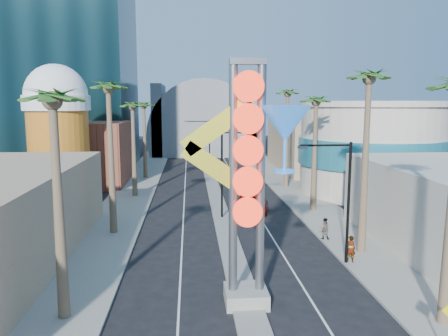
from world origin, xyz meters
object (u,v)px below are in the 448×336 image
neon_sign (263,166)px  red_pickup (253,203)px  pedestrian_b (325,228)px  pedestrian_a (350,249)px

neon_sign → red_pickup: 20.57m
neon_sign → pedestrian_b: 13.49m
pedestrian_b → red_pickup: bearing=-45.4°
neon_sign → red_pickup: neon_sign is taller
pedestrian_a → neon_sign: bearing=46.3°
red_pickup → pedestrian_b: bearing=-58.5°
neon_sign → red_pickup: (2.34, 19.37, -6.51)m
red_pickup → pedestrian_a: 14.95m
neon_sign → pedestrian_b: neon_sign is taller
red_pickup → pedestrian_b: pedestrian_b is taller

